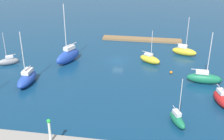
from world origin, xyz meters
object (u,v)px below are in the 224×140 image
at_px(sailboat_yellow_far_south, 184,51).
at_px(sailboat_green_off_beacon, 204,78).
at_px(sailboat_red_near_pier, 221,99).
at_px(mooring_buoy_orange, 171,72).
at_px(pier_dock, 142,39).
at_px(sailboat_blue_lone_north, 68,56).
at_px(sailboat_gray_west_end, 8,61).
at_px(harbor_beacon, 49,129).
at_px(sailboat_blue_center_basin, 27,78).
at_px(sailboat_yellow_by_breakwater, 150,59).
at_px(sailboat_green_outer_mooring, 177,119).

distance_m(sailboat_yellow_far_south, sailboat_green_off_beacon, 15.44).
distance_m(sailboat_red_near_pier, mooring_buoy_orange, 14.50).
height_order(sailboat_green_off_beacon, sailboat_red_near_pier, sailboat_green_off_beacon).
relative_size(pier_dock, sailboat_blue_lone_north, 1.61).
bearing_deg(sailboat_red_near_pier, sailboat_yellow_far_south, 176.85).
distance_m(sailboat_yellow_far_south, sailboat_gray_west_end, 43.01).
relative_size(harbor_beacon, sailboat_gray_west_end, 0.47).
height_order(sailboat_blue_center_basin, mooring_buoy_orange, sailboat_blue_center_basin).
bearing_deg(harbor_beacon, sailboat_green_off_beacon, -133.92).
bearing_deg(harbor_beacon, sailboat_yellow_by_breakwater, -110.32).
relative_size(sailboat_red_near_pier, sailboat_gray_west_end, 1.36).
relative_size(sailboat_gray_west_end, sailboat_blue_center_basin, 0.70).
bearing_deg(sailboat_yellow_by_breakwater, sailboat_blue_lone_north, -142.17).
relative_size(harbor_beacon, sailboat_green_outer_mooring, 0.45).
bearing_deg(sailboat_gray_west_end, sailboat_green_off_beacon, 143.86).
relative_size(pier_dock, sailboat_yellow_by_breakwater, 2.81).
xyz_separation_m(sailboat_yellow_by_breakwater, mooring_buoy_orange, (-4.94, 5.09, -0.72)).
bearing_deg(mooring_buoy_orange, sailboat_blue_center_basin, 18.46).
bearing_deg(pier_dock, sailboat_green_off_beacon, 120.17).
bearing_deg(sailboat_yellow_by_breakwater, sailboat_green_off_beacon, -7.10).
bearing_deg(sailboat_green_outer_mooring, pier_dock, 166.51).
relative_size(sailboat_blue_center_basin, sailboat_yellow_by_breakwater, 1.40).
relative_size(pier_dock, harbor_beacon, 6.08).
xyz_separation_m(sailboat_blue_lone_north, mooring_buoy_orange, (-24.21, 2.46, -1.38)).
relative_size(sailboat_blue_lone_north, sailboat_green_off_beacon, 1.28).
bearing_deg(pier_dock, sailboat_gray_west_end, 37.31).
xyz_separation_m(pier_dock, sailboat_yellow_by_breakwater, (-3.05, 16.27, 0.74)).
bearing_deg(sailboat_yellow_by_breakwater, sailboat_red_near_pier, -21.05).
relative_size(sailboat_red_near_pier, sailboat_yellow_by_breakwater, 1.33).
relative_size(sailboat_blue_center_basin, mooring_buoy_orange, 18.34).
distance_m(sailboat_green_outer_mooring, mooring_buoy_orange, 19.22).
bearing_deg(sailboat_yellow_by_breakwater, pier_dock, 130.66).
bearing_deg(sailboat_red_near_pier, mooring_buoy_orange, -159.42).
xyz_separation_m(harbor_beacon, sailboat_red_near_pier, (-25.90, -16.68, -2.42)).
distance_m(sailboat_blue_lone_north, sailboat_red_near_pier, 35.70).
bearing_deg(pier_dock, harbor_beacon, 79.36).
height_order(sailboat_green_off_beacon, sailboat_blue_center_basin, sailboat_blue_center_basin).
height_order(harbor_beacon, sailboat_red_near_pier, sailboat_red_near_pier).
distance_m(sailboat_blue_lone_north, mooring_buoy_orange, 24.38).
relative_size(sailboat_blue_lone_north, sailboat_green_outer_mooring, 1.70).
height_order(pier_dock, sailboat_yellow_by_breakwater, sailboat_yellow_by_breakwater).
distance_m(sailboat_blue_lone_north, sailboat_yellow_far_south, 29.06).
relative_size(sailboat_green_off_beacon, sailboat_yellow_by_breakwater, 1.36).
bearing_deg(sailboat_red_near_pier, sailboat_green_off_beacon, 178.57).
xyz_separation_m(sailboat_blue_center_basin, sailboat_green_outer_mooring, (-29.77, 9.45, -0.32)).
relative_size(sailboat_green_outer_mooring, mooring_buoy_orange, 13.49).
bearing_deg(pier_dock, sailboat_yellow_by_breakwater, 100.61).
xyz_separation_m(sailboat_yellow_far_south, sailboat_green_outer_mooring, (2.83, 30.74, -0.21)).
height_order(sailboat_gray_west_end, sailboat_green_outer_mooring, sailboat_green_outer_mooring).
distance_m(sailboat_green_off_beacon, mooring_buoy_orange, 7.49).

